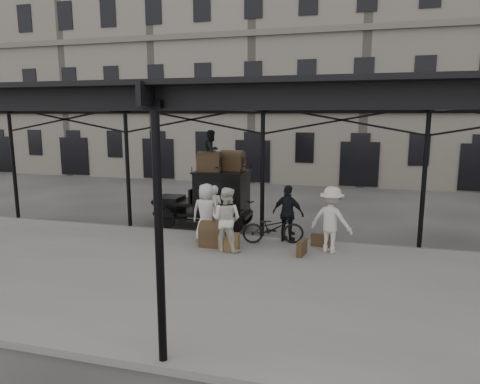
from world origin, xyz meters
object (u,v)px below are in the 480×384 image
object	(u,v)px
porter_left	(214,210)
steamer_trunk_roof_near	(209,163)
bicycle	(273,228)
taxi	(214,196)
steamer_trunk_platform	(215,236)
porter_official	(288,214)

from	to	relation	value
porter_left	steamer_trunk_roof_near	world-z (taller)	steamer_trunk_roof_near
steamer_trunk_roof_near	bicycle	bearing A→B (deg)	-35.16
taxi	bicycle	distance (m)	3.27
taxi	steamer_trunk_platform	world-z (taller)	taxi
steamer_trunk_platform	bicycle	bearing A→B (deg)	26.99
taxi	bicycle	xyz separation A→B (m)	(2.62, -1.89, -0.54)
steamer_trunk_roof_near	steamer_trunk_platform	bearing A→B (deg)	-71.30
porter_official	steamer_trunk_roof_near	distance (m)	3.66
bicycle	steamer_trunk_roof_near	xyz separation A→B (m)	(-2.70, 1.64, 1.82)
porter_left	steamer_trunk_platform	bearing A→B (deg)	109.23
porter_official	steamer_trunk_roof_near	size ratio (longest dim) A/B	2.22
taxi	steamer_trunk_roof_near	distance (m)	1.31
steamer_trunk_roof_near	porter_left	bearing A→B (deg)	-67.14
porter_official	steamer_trunk_platform	size ratio (longest dim) A/B	2.02
porter_left	bicycle	world-z (taller)	porter_left
porter_official	steamer_trunk_roof_near	xyz separation A→B (m)	(-3.12, 1.30, 1.41)
steamer_trunk_roof_near	steamer_trunk_platform	world-z (taller)	steamer_trunk_roof_near
bicycle	steamer_trunk_platform	bearing A→B (deg)	100.16
porter_official	bicycle	size ratio (longest dim) A/B	0.95
steamer_trunk_roof_near	steamer_trunk_platform	xyz separation A→B (m)	(1.01, -2.43, -2.00)
porter_official	bicycle	bearing A→B (deg)	55.69
bicycle	steamer_trunk_platform	xyz separation A→B (m)	(-1.69, -0.79, -0.18)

